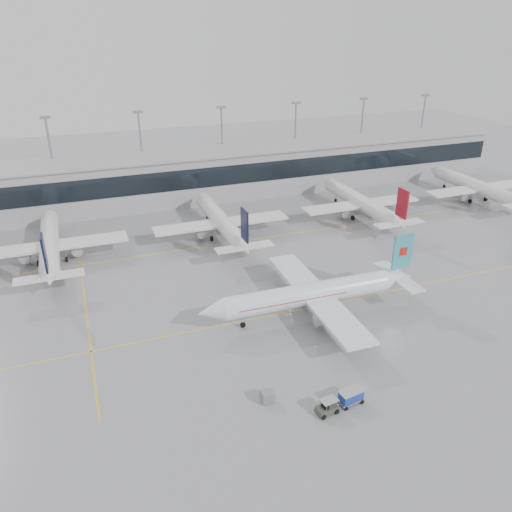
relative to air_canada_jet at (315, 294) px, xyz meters
name	(u,v)px	position (x,y,z in m)	size (l,w,h in m)	color
ground	(282,313)	(-4.79, 1.99, -3.77)	(320.00, 320.00, 0.00)	gray
taxi_line_main	(282,313)	(-4.79, 1.99, -3.77)	(120.00, 0.25, 0.01)	yellow
taxi_line_north	(227,243)	(-4.79, 31.99, -3.77)	(120.00, 0.25, 0.01)	yellow
taxi_line_cross	(85,302)	(-34.79, 16.99, -3.77)	(0.25, 60.00, 0.01)	yellow
terminal	(190,176)	(-4.79, 63.99, 2.23)	(180.00, 15.00, 12.00)	#949497
terminal_glass	(197,179)	(-4.79, 56.44, 3.73)	(180.00, 0.20, 5.00)	black
terminal_roof	(188,153)	(-4.79, 63.99, 8.43)	(182.00, 16.00, 0.40)	gray
light_masts	(183,144)	(-4.79, 69.99, 9.57)	(156.40, 1.00, 22.60)	gray
air_canada_jet	(315,294)	(0.00, 0.00, 0.00)	(37.36, 30.10, 11.86)	silver
parked_jet_b	(50,244)	(-39.79, 35.67, -0.06)	(29.64, 36.96, 11.72)	silver
parked_jet_c	(221,221)	(-4.79, 35.67, -0.06)	(29.64, 36.96, 11.72)	silver
parked_jet_d	(361,203)	(30.21, 35.67, -0.06)	(29.64, 36.96, 11.72)	silver
parked_jet_e	(477,187)	(65.21, 35.67, -0.06)	(29.64, 36.96, 11.72)	silver
baggage_tug	(327,408)	(-8.64, -21.03, -3.09)	(4.06, 2.01, 1.93)	#383D32
baggage_cart	(351,396)	(-5.08, -20.53, -2.63)	(3.36, 2.17, 1.94)	gray
gse_unit	(267,397)	(-14.72, -16.62, -2.99)	(1.56, 1.45, 1.56)	slate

